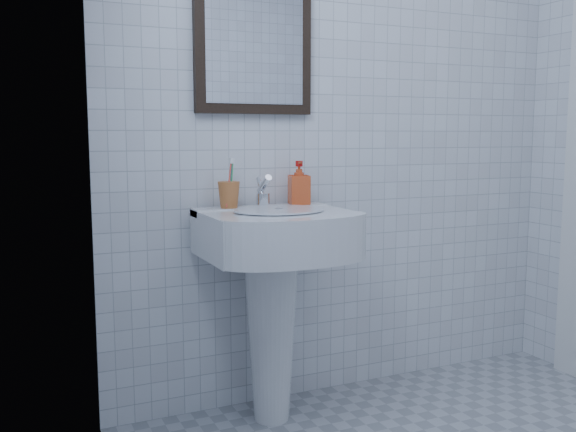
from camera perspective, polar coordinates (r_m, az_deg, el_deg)
name	(u,v)px	position (r m, az deg, el deg)	size (l,w,h in m)	color
wall_back	(346,113)	(2.87, 5.22, 9.10)	(2.20, 0.02, 2.50)	silver
wall_left	(167,88)	(1.34, -10.69, 11.13)	(0.02, 2.40, 2.50)	silver
washbasin	(273,280)	(2.54, -1.30, -5.68)	(0.57, 0.42, 0.87)	white
faucet	(263,194)	(2.59, -2.23, 1.99)	(0.05, 0.12, 0.13)	silver
toothbrush_cup	(229,195)	(2.55, -5.28, 1.89)	(0.09, 0.09, 0.10)	#B5642F
soap_dispenser	(299,183)	(2.67, 0.99, 2.97)	(0.08, 0.08, 0.18)	red
wall_mirror	(254,36)	(2.69, -3.06, 15.67)	(0.50, 0.04, 0.62)	black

